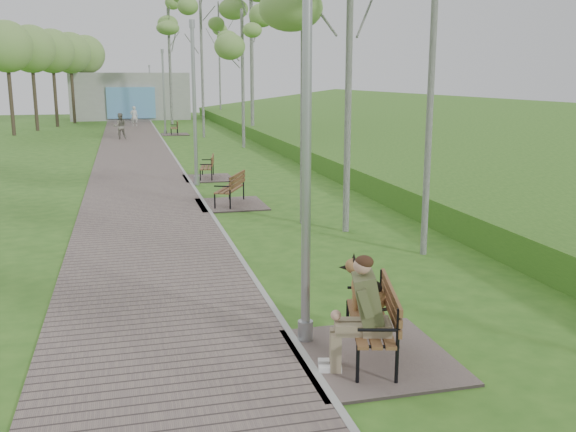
% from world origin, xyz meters
% --- Properties ---
extents(ground, '(120.00, 120.00, 0.00)m').
position_xyz_m(ground, '(0.00, 0.00, 0.00)').
color(ground, '#32641D').
rests_on(ground, ground).
extents(walkway, '(3.50, 67.00, 0.04)m').
position_xyz_m(walkway, '(-1.75, 21.50, 0.02)').
color(walkway, '#685854').
rests_on(walkway, ground).
extents(kerb, '(0.10, 67.00, 0.05)m').
position_xyz_m(kerb, '(0.00, 21.50, 0.03)').
color(kerb, '#999993').
rests_on(kerb, ground).
extents(embankment, '(14.00, 70.00, 1.60)m').
position_xyz_m(embankment, '(12.00, 20.00, 0.00)').
color(embankment, '#558B2D').
rests_on(embankment, ground).
extents(building_north, '(10.00, 5.20, 4.00)m').
position_xyz_m(building_north, '(-1.50, 50.97, 1.99)').
color(building_north, '#9E9E99').
rests_on(building_north, ground).
extents(bench_main, '(2.01, 2.24, 1.76)m').
position_xyz_m(bench_main, '(0.78, -0.70, 0.50)').
color(bench_main, '#685854').
rests_on(bench_main, ground).
extents(bench_second, '(1.91, 2.12, 1.17)m').
position_xyz_m(bench_second, '(0.71, 10.11, 0.22)').
color(bench_second, '#685854').
rests_on(bench_second, ground).
extents(bench_third, '(1.74, 1.93, 1.07)m').
position_xyz_m(bench_third, '(0.69, 15.20, 0.20)').
color(bench_third, '#685854').
rests_on(bench_third, ground).
extents(bench_far, '(1.72, 1.91, 1.06)m').
position_xyz_m(bench_far, '(0.96, 34.02, 0.19)').
color(bench_far, '#685854').
rests_on(bench_far, ground).
extents(lamp_post_near, '(0.21, 0.21, 5.50)m').
position_xyz_m(lamp_post_near, '(0.15, 0.06, 2.57)').
color(lamp_post_near, '#9FA2A7').
rests_on(lamp_post_near, ground).
extents(lamp_post_second, '(0.21, 0.21, 5.50)m').
position_xyz_m(lamp_post_second, '(0.16, 13.90, 2.57)').
color(lamp_post_second, '#9FA2A7').
rests_on(lamp_post_second, ground).
extents(lamp_post_third, '(0.21, 0.21, 5.36)m').
position_xyz_m(lamp_post_third, '(0.39, 34.13, 2.50)').
color(lamp_post_third, '#9FA2A7').
rests_on(lamp_post_third, ground).
extents(lamp_post_far, '(0.18, 0.18, 4.67)m').
position_xyz_m(lamp_post_far, '(0.24, 50.72, 2.18)').
color(lamp_post_far, '#9FA2A7').
rests_on(lamp_post_far, ground).
extents(pedestrian_near, '(0.57, 0.38, 1.52)m').
position_xyz_m(pedestrian_near, '(-1.41, 41.64, 0.76)').
color(pedestrian_near, silver).
rests_on(pedestrian_near, ground).
extents(pedestrian_far, '(0.82, 0.67, 1.57)m').
position_xyz_m(pedestrian_far, '(-2.41, 31.37, 0.79)').
color(pedestrian_far, gray).
rests_on(pedestrian_far, ground).
extents(birch_mid_c, '(2.33, 2.33, 7.31)m').
position_xyz_m(birch_mid_c, '(3.92, 25.39, 5.74)').
color(birch_mid_c, silver).
rests_on(birch_mid_c, ground).
extents(birch_far_b, '(2.49, 2.49, 9.59)m').
position_xyz_m(birch_far_b, '(2.58, 31.70, 7.53)').
color(birch_far_b, silver).
rests_on(birch_far_b, ground).
extents(birch_far_c, '(2.87, 2.87, 10.00)m').
position_xyz_m(birch_far_c, '(5.30, 29.96, 7.85)').
color(birch_far_c, silver).
rests_on(birch_far_c, ground).
extents(birch_distant_a, '(2.71, 2.71, 9.65)m').
position_xyz_m(birch_distant_a, '(1.51, 43.46, 7.58)').
color(birch_distant_a, silver).
rests_on(birch_distant_a, ground).
extents(birch_distant_b, '(2.52, 2.52, 10.18)m').
position_xyz_m(birch_distant_b, '(5.98, 47.60, 7.99)').
color(birch_distant_b, silver).
rests_on(birch_distant_b, ground).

